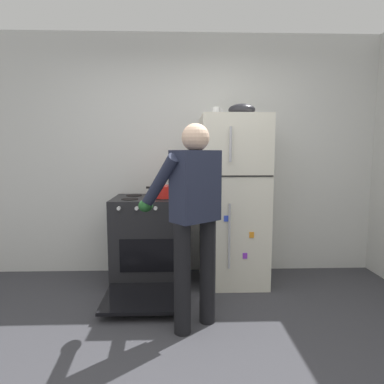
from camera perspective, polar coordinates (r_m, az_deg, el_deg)
ground at (r=2.33m, az=0.54°, el=-29.56°), size 8.00×8.00×0.00m
kitchen_wall_back at (r=3.82m, az=-0.67°, el=6.32°), size 6.00×0.10×2.70m
refrigerator at (r=3.52m, az=7.08°, el=-1.44°), size 0.68×0.72×1.76m
stove_range at (r=3.56m, az=-7.32°, el=-8.44°), size 0.76×1.23×0.92m
person_cook at (r=2.54m, az=0.06°, el=-2.81°), size 0.67×0.71×1.60m
red_pot at (r=3.42m, az=-4.84°, el=0.08°), size 0.37×0.27×0.12m
coffee_mug at (r=3.54m, az=4.25°, el=13.70°), size 0.11×0.08×0.10m
mixing_bowl at (r=3.53m, az=8.63°, el=13.91°), size 0.28×0.28×0.12m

